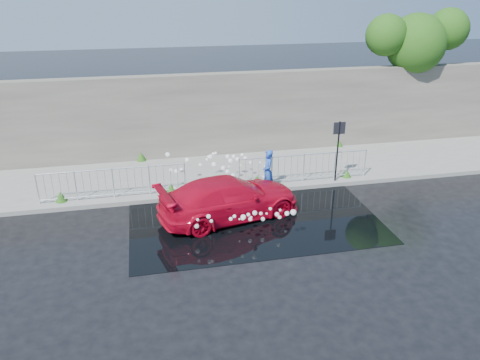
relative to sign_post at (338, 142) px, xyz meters
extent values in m
plane|color=black|center=(-4.20, -3.10, -1.72)|extent=(90.00, 90.00, 0.00)
cube|color=slate|center=(-4.20, 1.90, -1.65)|extent=(30.00, 4.00, 0.15)
cube|color=slate|center=(-4.20, -0.10, -1.64)|extent=(30.00, 0.25, 0.16)
cube|color=#534E45|center=(-4.20, 4.10, 0.18)|extent=(30.00, 0.60, 3.50)
cube|color=black|center=(-3.70, -2.10, -1.72)|extent=(8.00, 5.00, 0.01)
cylinder|color=black|center=(0.00, 0.00, -0.47)|extent=(0.06, 0.06, 2.50)
cube|color=black|center=(0.00, 0.00, 0.53)|extent=(0.45, 0.04, 0.45)
cylinder|color=#332114|center=(5.80, 5.10, 0.78)|extent=(0.36, 0.36, 5.00)
sphere|color=#17410F|center=(5.30, 4.30, 2.88)|extent=(2.68, 2.68, 2.68)
sphere|color=#17410F|center=(6.80, 4.30, 3.48)|extent=(1.87, 1.87, 1.87)
sphere|color=#17410F|center=(3.80, 4.30, 3.28)|extent=(1.83, 1.83, 1.83)
cylinder|color=silver|center=(-10.70, 0.25, -1.02)|extent=(0.05, 0.05, 1.10)
cylinder|color=silver|center=(-5.70, 0.25, -1.02)|extent=(0.05, 0.05, 1.10)
cylinder|color=silver|center=(-8.20, 0.25, -0.50)|extent=(5.00, 0.04, 0.04)
cylinder|color=silver|center=(-8.20, 0.25, -1.45)|extent=(5.00, 0.04, 0.04)
cylinder|color=silver|center=(-3.70, 0.25, -1.02)|extent=(0.05, 0.05, 1.10)
cylinder|color=silver|center=(1.30, 0.25, -1.02)|extent=(0.05, 0.05, 1.10)
cylinder|color=silver|center=(-1.20, 0.25, -0.50)|extent=(5.00, 0.04, 0.04)
cylinder|color=silver|center=(-1.20, 0.25, -1.45)|extent=(5.00, 0.04, 0.04)
cone|color=#1D4A13|center=(-10.00, 0.30, -1.39)|extent=(0.40, 0.40, 0.37)
cone|color=#1D4A13|center=(-6.20, 0.30, -1.40)|extent=(0.36, 0.36, 0.34)
cone|color=#1D4A13|center=(-3.00, 0.30, -1.40)|extent=(0.44, 0.44, 0.35)
cone|color=#1D4A13|center=(0.60, 0.30, -1.42)|extent=(0.38, 0.38, 0.30)
cone|color=#1D4A13|center=(-7.20, 3.80, -1.39)|extent=(0.42, 0.42, 0.37)
cone|color=#1D4A13|center=(1.80, 3.80, -1.45)|extent=(0.34, 0.34, 0.25)
sphere|color=white|center=(-3.35, 1.32, -0.73)|extent=(0.12, 0.12, 0.12)
sphere|color=white|center=(-4.37, 1.46, -0.63)|extent=(0.11, 0.11, 0.11)
sphere|color=white|center=(-6.19, 1.59, -0.60)|extent=(0.18, 0.18, 0.18)
sphere|color=white|center=(-4.06, -0.76, -1.42)|extent=(0.07, 0.07, 0.07)
sphere|color=white|center=(-3.18, 0.67, -0.82)|extent=(0.10, 0.10, 0.10)
sphere|color=white|center=(-3.98, 1.08, -0.66)|extent=(0.15, 0.15, 0.15)
sphere|color=white|center=(-3.96, 0.07, -1.03)|extent=(0.14, 0.14, 0.14)
sphere|color=white|center=(-6.11, -0.22, -1.20)|extent=(0.08, 0.08, 0.08)
sphere|color=white|center=(-3.69, -0.64, -1.32)|extent=(0.11, 0.11, 0.11)
sphere|color=white|center=(-5.77, 0.60, -0.85)|extent=(0.10, 0.10, 0.10)
sphere|color=white|center=(-5.98, 0.36, -0.81)|extent=(0.15, 0.15, 0.15)
sphere|color=white|center=(-4.67, 1.41, -0.73)|extent=(0.08, 0.08, 0.08)
sphere|color=white|center=(-2.68, 0.46, -0.93)|extent=(0.07, 0.07, 0.07)
sphere|color=white|center=(-4.28, 0.05, -1.16)|extent=(0.18, 0.18, 0.18)
sphere|color=white|center=(-2.65, -0.10, -1.09)|extent=(0.09, 0.09, 0.09)
sphere|color=white|center=(-3.72, 1.15, -0.71)|extent=(0.15, 0.15, 0.15)
sphere|color=white|center=(-5.67, -0.26, -1.14)|extent=(0.15, 0.15, 0.15)
sphere|color=white|center=(-5.97, -0.63, -1.49)|extent=(0.16, 0.16, 0.16)
sphere|color=white|center=(-3.57, 0.61, -0.87)|extent=(0.07, 0.07, 0.07)
sphere|color=white|center=(-5.81, 0.56, -0.84)|extent=(0.07, 0.07, 0.07)
sphere|color=white|center=(-4.74, -0.75, -1.42)|extent=(0.13, 0.13, 0.13)
sphere|color=white|center=(-3.92, 0.77, -0.72)|extent=(0.18, 0.18, 0.18)
sphere|color=white|center=(-5.45, -0.88, -1.45)|extent=(0.12, 0.12, 0.12)
sphere|color=white|center=(-5.39, -0.60, -1.37)|extent=(0.16, 0.16, 0.16)
sphere|color=white|center=(-5.51, 1.14, -0.71)|extent=(0.16, 0.16, 0.16)
sphere|color=white|center=(-4.46, 1.51, -0.67)|extent=(0.12, 0.12, 0.12)
sphere|color=white|center=(-3.43, -0.33, -1.21)|extent=(0.10, 0.10, 0.10)
sphere|color=white|center=(-6.17, 0.52, -0.82)|extent=(0.14, 0.14, 0.14)
sphere|color=white|center=(-3.30, -0.21, -1.17)|extent=(0.06, 0.06, 0.06)
sphere|color=white|center=(-6.03, -0.80, -1.32)|extent=(0.15, 0.15, 0.15)
sphere|color=white|center=(-4.16, -0.06, -1.08)|extent=(0.06, 0.06, 0.06)
sphere|color=white|center=(-3.57, -0.43, -1.28)|extent=(0.08, 0.08, 0.08)
sphere|color=white|center=(-4.14, 0.24, -0.93)|extent=(0.16, 0.16, 0.16)
sphere|color=white|center=(-2.91, -0.25, -1.05)|extent=(0.09, 0.09, 0.09)
sphere|color=white|center=(-2.80, 0.65, -0.83)|extent=(0.08, 0.08, 0.08)
sphere|color=white|center=(-4.24, 0.54, -0.90)|extent=(0.16, 0.16, 0.16)
sphere|color=white|center=(-3.57, 1.17, -0.84)|extent=(0.17, 0.17, 0.17)
sphere|color=white|center=(-4.03, 0.47, -0.84)|extent=(0.07, 0.07, 0.07)
sphere|color=white|center=(-4.60, 1.34, -0.72)|extent=(0.17, 0.17, 0.17)
sphere|color=white|center=(-5.78, -0.20, -1.19)|extent=(0.15, 0.15, 0.15)
sphere|color=white|center=(-5.07, 0.69, -0.76)|extent=(0.11, 0.11, 0.11)
sphere|color=white|center=(-5.68, -0.32, -1.16)|extent=(0.09, 0.09, 0.09)
sphere|color=white|center=(-5.52, 1.16, -0.68)|extent=(0.08, 0.08, 0.08)
sphere|color=white|center=(-4.53, 0.89, -0.87)|extent=(0.18, 0.18, 0.18)
sphere|color=white|center=(-4.73, 1.37, -0.83)|extent=(0.11, 0.11, 0.11)
sphere|color=white|center=(-3.32, 0.89, -0.72)|extent=(0.16, 0.16, 0.16)
sphere|color=white|center=(-4.60, -2.60, -1.54)|extent=(0.18, 0.18, 0.18)
sphere|color=white|center=(-3.99, -2.82, -1.32)|extent=(0.13, 0.13, 0.13)
sphere|color=white|center=(-3.94, -3.17, -0.94)|extent=(0.15, 0.15, 0.15)
sphere|color=white|center=(-3.71, -3.67, -0.73)|extent=(0.07, 0.07, 0.07)
sphere|color=white|center=(-4.33, -3.23, -1.06)|extent=(0.11, 0.11, 0.11)
sphere|color=white|center=(-4.21, -3.85, -0.71)|extent=(0.07, 0.07, 0.07)
sphere|color=white|center=(-3.13, -3.08, -1.22)|extent=(0.12, 0.12, 0.12)
sphere|color=white|center=(-3.09, -3.68, -0.79)|extent=(0.14, 0.14, 0.14)
sphere|color=white|center=(-2.89, -3.63, -0.80)|extent=(0.18, 0.18, 0.18)
sphere|color=white|center=(-2.75, -2.59, -1.41)|extent=(0.09, 0.09, 0.09)
sphere|color=white|center=(-3.05, -2.87, -1.08)|extent=(0.08, 0.08, 0.08)
sphere|color=white|center=(-5.27, -3.26, -1.02)|extent=(0.11, 0.11, 0.11)
sphere|color=white|center=(-4.21, -3.51, -0.80)|extent=(0.11, 0.11, 0.11)
sphere|color=white|center=(-4.65, -3.61, -0.75)|extent=(0.11, 0.11, 0.11)
sphere|color=white|center=(-5.25, -2.64, -1.50)|extent=(0.15, 0.15, 0.15)
sphere|color=white|center=(-4.43, -3.78, -0.72)|extent=(0.16, 0.16, 0.16)
sphere|color=white|center=(-5.66, -3.13, -1.00)|extent=(0.09, 0.09, 0.09)
sphere|color=white|center=(-4.32, -2.77, -1.32)|extent=(0.06, 0.06, 0.06)
sphere|color=white|center=(-3.84, -3.52, -0.79)|extent=(0.11, 0.11, 0.11)
sphere|color=white|center=(-5.69, -3.01, -1.28)|extent=(0.15, 0.15, 0.15)
sphere|color=white|center=(-5.12, -2.65, -1.38)|extent=(0.12, 0.12, 0.12)
sphere|color=white|center=(-3.60, -2.87, -1.34)|extent=(0.14, 0.14, 0.14)
sphere|color=white|center=(-5.34, -3.14, -0.92)|extent=(0.13, 0.13, 0.13)
sphere|color=white|center=(-4.70, -3.32, -0.98)|extent=(0.12, 0.12, 0.12)
sphere|color=white|center=(-3.52, -3.37, -0.74)|extent=(0.10, 0.10, 0.10)
sphere|color=white|center=(-3.36, -3.56, -0.85)|extent=(0.13, 0.13, 0.13)
imported|color=#BC0721|center=(-4.44, -1.77, -1.04)|extent=(5.01, 2.97, 1.36)
imported|color=#244FB6|center=(-2.70, -0.10, -0.91)|extent=(0.42, 0.61, 1.62)
camera|label=1|loc=(-6.98, -15.32, 5.48)|focal=35.00mm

